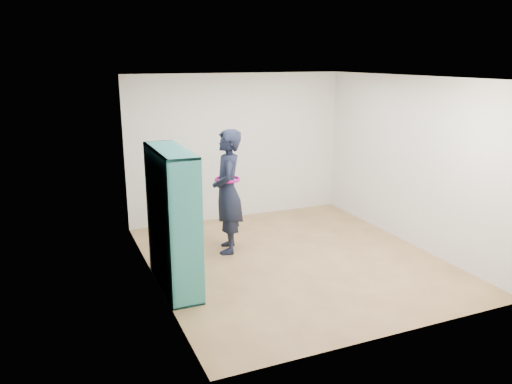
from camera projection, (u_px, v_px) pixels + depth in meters
name	position (u px, v px, depth m)	size (l,w,h in m)	color
floor	(293.00, 259.00, 7.30)	(4.50, 4.50, 0.00)	brown
ceiling	(297.00, 77.00, 6.62)	(4.50, 4.50, 0.00)	white
wall_left	(152.00, 187.00, 6.20)	(0.02, 4.50, 2.60)	silver
wall_right	(410.00, 162.00, 7.71)	(0.02, 4.50, 2.60)	silver
wall_back	(237.00, 147.00, 8.96)	(4.00, 0.02, 2.60)	silver
wall_front	(399.00, 219.00, 4.96)	(4.00, 0.02, 2.60)	silver
bookshelf	(171.00, 221.00, 6.24)	(0.39, 1.34, 1.79)	teal
person	(228.00, 192.00, 7.40)	(0.64, 0.79, 1.86)	black
smartphone	(219.00, 183.00, 7.43)	(0.01, 0.10, 0.12)	silver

